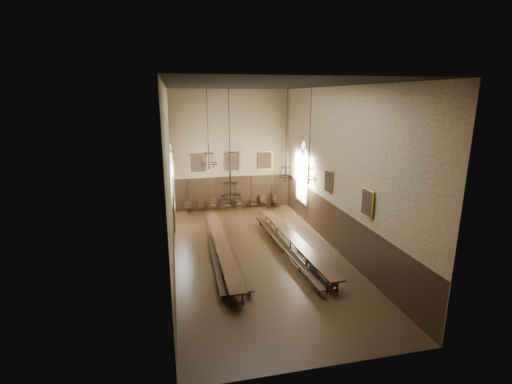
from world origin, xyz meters
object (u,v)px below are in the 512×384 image
object	(u,v)px
bench_right_outer	(304,247)
chair_4	(239,205)
chair_2	(213,207)
chandelier_front_right	(309,172)
chair_0	(188,210)
bench_left_inner	(231,251)
bench_right_inner	(284,248)
bench_left_outer	(213,253)
chair_7	(276,204)
chair_5	(254,205)
table_right	(294,245)
chair_6	(263,204)
chandelier_back_right	(286,171)
chandelier_back_left	(209,159)
table_left	(222,251)
chair_3	(227,207)
chandelier_front_left	(230,190)
chair_1	(202,209)

from	to	relation	value
bench_right_outer	chair_4	world-z (taller)	chair_4
chair_2	chandelier_front_right	world-z (taller)	chandelier_front_right
chair_0	chair_2	bearing A→B (deg)	-11.10
bench_left_inner	bench_right_inner	world-z (taller)	bench_right_inner
bench_left_outer	chandelier_front_right	size ratio (longest dim) A/B	2.17
chandelier_front_right	chair_7	bearing A→B (deg)	82.40
bench_left_outer	chair_5	xyz separation A→B (m)	(4.06, 8.40, -0.00)
table_right	chair_4	bearing A→B (deg)	100.55
bench_left_outer	chair_6	world-z (taller)	chair_6
bench_left_inner	bench_left_outer	bearing A→B (deg)	179.09
chandelier_back_right	chair_6	bearing A→B (deg)	88.54
bench_right_inner	chandelier_back_left	distance (m)	6.69
bench_right_inner	chair_7	world-z (taller)	chair_7
chair_0	chandelier_front_right	distance (m)	12.86
chair_2	chair_7	distance (m)	4.93
chair_5	table_left	bearing A→B (deg)	-103.29
chair_3	chair_7	bearing A→B (deg)	17.98
bench_left_outer	chandelier_front_left	bearing A→B (deg)	-80.24
chair_5	chandelier_front_right	size ratio (longest dim) A/B	0.20
bench_right_inner	chair_2	xyz separation A→B (m)	(-2.97, 8.67, 0.01)
chandelier_front_right	chair_1	bearing A→B (deg)	112.37
bench_left_inner	chair_5	distance (m)	8.97
bench_right_outer	chair_5	xyz separation A→B (m)	(-1.02, 8.69, 0.01)
chair_3	chair_5	xyz separation A→B (m)	(2.08, 0.10, 0.01)
table_right	chair_0	world-z (taller)	chair_0
chair_5	chandelier_back_right	world-z (taller)	chandelier_back_right
chair_3	chandelier_back_right	size ratio (longest dim) A/B	0.16
bench_left_outer	chair_5	size ratio (longest dim) A/B	10.62
bench_right_outer	chair_6	distance (m)	8.71
chair_2	chair_4	world-z (taller)	chair_4
chair_4	chair_7	size ratio (longest dim) A/B	1.07
chair_0	chandelier_back_right	bearing A→B (deg)	-59.66
chair_6	chair_7	bearing A→B (deg)	-11.58
chair_1	bench_right_inner	bearing A→B (deg)	-69.75
bench_right_outer	chair_2	size ratio (longest dim) A/B	9.45
chair_2	chandelier_back_right	world-z (taller)	chandelier_back_right
chair_6	bench_left_inner	bearing A→B (deg)	-121.51
chair_6	chandelier_front_left	distance (m)	12.98
bench_left_inner	chandelier_front_right	size ratio (longest dim) A/B	2.10
bench_left_outer	chandelier_back_right	bearing A→B (deg)	24.80
chandelier_back_right	chandelier_front_right	size ratio (longest dim) A/B	1.20
chair_2	table_right	bearing A→B (deg)	-50.59
table_right	chair_4	world-z (taller)	chair_4
bench_left_outer	bench_right_inner	bearing A→B (deg)	-4.10
chair_1	chair_7	bearing A→B (deg)	-3.97
table_left	chandelier_back_left	size ratio (longest dim) A/B	2.39
bench_right_inner	chair_4	distance (m)	8.75
bench_right_inner	chair_1	bearing A→B (deg)	114.04
chair_2	chandelier_front_left	xyz separation A→B (m)	(-0.38, -11.49, 4.20)
bench_left_outer	chair_1	world-z (taller)	chair_1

